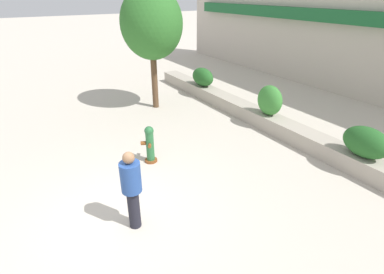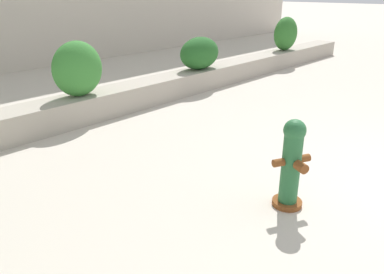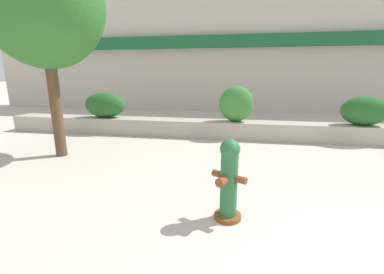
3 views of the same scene
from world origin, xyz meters
The scene contains 8 objects.
ground_plane centered at (0.00, 0.00, 0.00)m, with size 120.00×120.00×0.00m, color beige.
planter_wall_low centered at (0.00, 6.00, 0.25)m, with size 18.00×0.70×0.50m, color #ADA393.
hedge_bush_0 centered at (-5.87, 6.00, 0.89)m, with size 1.30×0.70×0.79m, color #235B23.
hedge_bush_1 centered at (-1.75, 6.00, 1.01)m, with size 0.99×0.62×1.03m, color #387F33.
hedge_bush_2 centered at (1.65, 6.00, 0.90)m, with size 1.20×0.70×0.79m, color #235B23.
fire_hydrant centered at (-1.78, 1.52, 0.55)m, with size 0.47×0.48×1.08m.
street_tree centered at (-5.72, 3.57, 3.26)m, with size 2.53×2.28×4.61m.
pedestrian centered at (0.43, 0.17, 0.99)m, with size 0.55×0.55×1.73m.
Camera 1 is at (5.09, -1.34, 4.38)m, focal length 28.00 mm.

